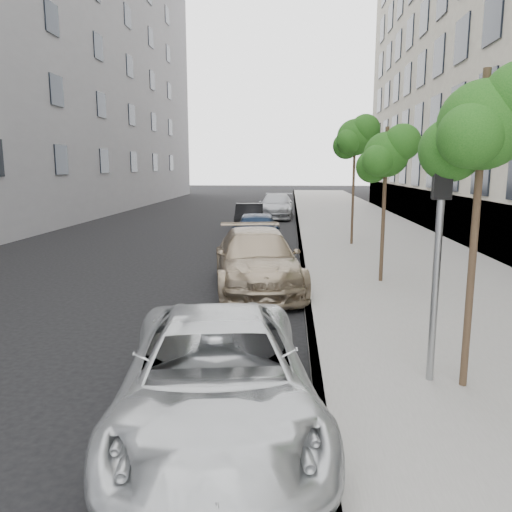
# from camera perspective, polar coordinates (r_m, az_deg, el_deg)

# --- Properties ---
(ground) EXTENTS (160.00, 160.00, 0.00)m
(ground) POSITION_cam_1_polar(r_m,az_deg,el_deg) (6.16, -3.91, -20.63)
(ground) COLOR black
(ground) RESTS_ON ground
(sidewalk) EXTENTS (6.40, 72.00, 0.14)m
(sidewalk) POSITION_cam_1_polar(r_m,az_deg,el_deg) (29.62, 10.78, 4.03)
(sidewalk) COLOR gray
(sidewalk) RESTS_ON ground
(curb) EXTENTS (0.15, 72.00, 0.14)m
(curb) POSITION_cam_1_polar(r_m,az_deg,el_deg) (29.41, 4.71, 4.13)
(curb) COLOR #9E9B93
(curb) RESTS_ON ground
(tree_near) EXTENTS (1.53, 1.33, 4.29)m
(tree_near) POSITION_cam_1_polar(r_m,az_deg,el_deg) (7.20, 24.71, 13.38)
(tree_near) COLOR #38281C
(tree_near) RESTS_ON sidewalk
(tree_mid) EXTENTS (1.54, 1.34, 4.08)m
(tree_mid) POSITION_cam_1_polar(r_m,az_deg,el_deg) (13.48, 14.77, 11.13)
(tree_mid) COLOR #38281C
(tree_mid) RESTS_ON sidewalk
(tree_far) EXTENTS (1.72, 1.52, 4.96)m
(tree_far) POSITION_cam_1_polar(r_m,az_deg,el_deg) (19.93, 11.33, 13.15)
(tree_far) COLOR #38281C
(tree_far) RESTS_ON sidewalk
(signal_pole) EXTENTS (0.25, 0.20, 3.12)m
(signal_pole) POSITION_cam_1_polar(r_m,az_deg,el_deg) (7.27, 20.09, 1.15)
(signal_pole) COLOR #939699
(signal_pole) RESTS_ON sidewalk
(minivan) EXTENTS (2.92, 5.14, 1.35)m
(minivan) POSITION_cam_1_polar(r_m,az_deg,el_deg) (6.16, -4.50, -13.57)
(minivan) COLOR silver
(minivan) RESTS_ON ground
(suv) EXTENTS (2.91, 5.49, 1.52)m
(suv) POSITION_cam_1_polar(r_m,az_deg,el_deg) (13.06, 0.09, -0.39)
(suv) COLOR tan
(suv) RESTS_ON ground
(sedan_blue) EXTENTS (1.94, 4.40, 1.47)m
(sedan_blue) POSITION_cam_1_polar(r_m,az_deg,el_deg) (18.77, 0.06, 2.78)
(sedan_blue) COLOR #0F1D34
(sedan_blue) RESTS_ON ground
(sedan_black) EXTENTS (1.61, 4.03, 1.31)m
(sedan_black) POSITION_cam_1_polar(r_m,az_deg,el_deg) (25.18, -0.76, 4.49)
(sedan_black) COLOR black
(sedan_black) RESTS_ON ground
(sedan_rear) EXTENTS (2.32, 5.21, 1.48)m
(sedan_rear) POSITION_cam_1_polar(r_m,az_deg,el_deg) (31.10, 2.33, 5.73)
(sedan_rear) COLOR #AAACB2
(sedan_rear) RESTS_ON ground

